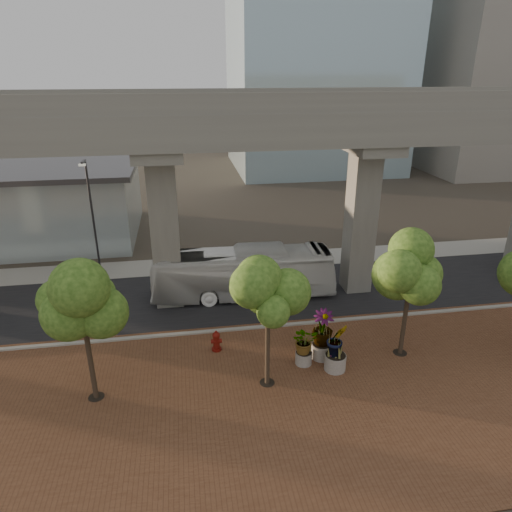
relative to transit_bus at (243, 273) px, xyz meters
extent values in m
plane|color=#3C352B|center=(1.41, -2.10, -1.59)|extent=(160.00, 160.00, 0.00)
cube|color=brown|center=(1.41, -10.10, -1.56)|extent=(70.00, 13.00, 0.06)
cube|color=black|center=(1.41, -0.10, -1.57)|extent=(90.00, 8.00, 0.04)
cube|color=#9B9990|center=(1.41, -4.10, -1.51)|extent=(70.00, 0.25, 0.16)
cube|color=#9B9990|center=(1.41, 5.40, -1.56)|extent=(90.00, 3.00, 0.06)
cube|color=gray|center=(1.41, -1.70, 8.91)|extent=(72.00, 2.40, 1.80)
cube|color=gray|center=(1.41, 1.50, 8.91)|extent=(72.00, 2.40, 1.80)
cube|color=gray|center=(1.41, -2.80, 10.31)|extent=(72.00, 0.12, 1.00)
cube|color=gray|center=(1.41, 2.60, 10.31)|extent=(72.00, 0.12, 1.00)
cube|color=gray|center=(39.41, 33.90, 10.41)|extent=(18.00, 16.00, 24.00)
imported|color=silver|center=(0.00, 0.00, 0.00)|extent=(11.49, 3.15, 3.17)
cylinder|color=maroon|center=(-2.21, -5.86, -1.47)|extent=(0.50, 0.50, 0.11)
cylinder|color=maroon|center=(-2.21, -5.86, -1.07)|extent=(0.33, 0.33, 0.81)
sphere|color=maroon|center=(-2.21, -5.86, -0.66)|extent=(0.39, 0.39, 0.39)
cylinder|color=maroon|center=(-2.21, -5.86, -0.48)|extent=(0.11, 0.11, 0.14)
cylinder|color=maroon|center=(-2.21, -5.86, -1.00)|extent=(0.56, 0.22, 0.22)
cylinder|color=#A19E91|center=(1.91, -7.71, -1.21)|extent=(0.82, 0.82, 0.64)
imported|color=#294D14|center=(1.91, -7.71, -0.21)|extent=(1.82, 1.82, 1.36)
cylinder|color=#AEA79D|center=(2.91, -7.35, -1.14)|extent=(1.00, 1.00, 0.78)
imported|color=#294D14|center=(2.91, -7.35, 0.17)|extent=(2.45, 2.45, 1.84)
cylinder|color=gray|center=(3.27, -8.41, -1.13)|extent=(1.03, 1.03, 0.80)
imported|color=#294D14|center=(3.27, -8.41, 0.13)|extent=(2.28, 2.28, 1.71)
cylinder|color=#453727|center=(-7.75, -8.64, 0.28)|extent=(0.22, 0.22, 3.62)
cylinder|color=black|center=(-7.75, -8.64, -1.52)|extent=(0.70, 0.70, 0.01)
cylinder|color=#453727|center=(-0.13, -8.89, 0.34)|extent=(0.22, 0.22, 3.74)
cylinder|color=black|center=(-0.13, -8.89, -1.52)|extent=(0.70, 0.70, 0.01)
cylinder|color=#453727|center=(7.00, -7.64, 0.26)|extent=(0.22, 0.22, 3.58)
cylinder|color=black|center=(7.00, -7.64, -1.52)|extent=(0.70, 0.70, 0.01)
cylinder|color=#2D2E33|center=(-9.38, 4.35, 2.50)|extent=(0.14, 0.14, 8.09)
cube|color=#2D2E33|center=(-9.38, 3.84, 6.55)|extent=(0.15, 1.01, 0.15)
cube|color=silver|center=(-9.38, 3.34, 6.45)|extent=(0.40, 0.20, 0.12)
cylinder|color=#29292D|center=(9.40, 3.96, 2.81)|extent=(0.15, 0.15, 8.72)
cube|color=#29292D|center=(9.40, 3.41, 7.17)|extent=(0.16, 1.09, 0.16)
cube|color=silver|center=(9.40, 2.87, 7.06)|extent=(0.44, 0.22, 0.13)
camera|label=1|loc=(-3.43, -25.78, 11.88)|focal=32.00mm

